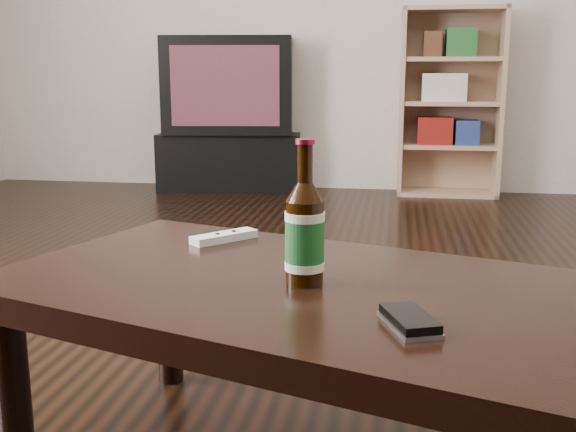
# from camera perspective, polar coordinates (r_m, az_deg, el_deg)

# --- Properties ---
(floor) EXTENTS (5.00, 6.00, 0.01)m
(floor) POSITION_cam_1_polar(r_m,az_deg,el_deg) (1.85, -4.70, -12.86)
(floor) COLOR black
(floor) RESTS_ON ground
(tv_stand) EXTENTS (1.01, 0.60, 0.38)m
(tv_stand) POSITION_cam_1_polar(r_m,az_deg,el_deg) (4.71, -4.84, 4.73)
(tv_stand) COLOR black
(tv_stand) RESTS_ON floor
(tv) EXTENTS (0.91, 0.64, 0.64)m
(tv) POSITION_cam_1_polar(r_m,az_deg,el_deg) (4.68, -4.96, 10.95)
(tv) COLOR black
(tv) RESTS_ON tv_stand
(bookshelf) EXTENTS (0.64, 0.30, 1.19)m
(bookshelf) POSITION_cam_1_polar(r_m,az_deg,el_deg) (4.52, 13.45, 9.59)
(bookshelf) COLOR tan
(bookshelf) RESTS_ON floor
(coffee_table) EXTENTS (1.21, 0.93, 0.40)m
(coffee_table) POSITION_cam_1_polar(r_m,az_deg,el_deg) (1.25, 0.04, -7.69)
(coffee_table) COLOR black
(coffee_table) RESTS_ON floor
(beer_bottle) EXTENTS (0.08, 0.08, 0.26)m
(beer_bottle) POSITION_cam_1_polar(r_m,az_deg,el_deg) (1.19, 1.42, -1.51)
(beer_bottle) COLOR black
(beer_bottle) RESTS_ON coffee_table
(phone) EXTENTS (0.10, 0.13, 0.02)m
(phone) POSITION_cam_1_polar(r_m,az_deg,el_deg) (1.02, 10.25, -8.75)
(phone) COLOR #A4A4A6
(phone) RESTS_ON coffee_table
(remote) EXTENTS (0.14, 0.15, 0.02)m
(remote) POSITION_cam_1_polar(r_m,az_deg,el_deg) (1.53, -5.42, -1.77)
(remote) COLOR silver
(remote) RESTS_ON coffee_table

